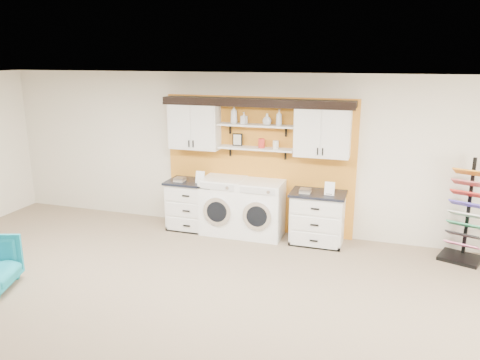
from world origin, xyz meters
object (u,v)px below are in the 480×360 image
(base_cabinet_right, at_px, (317,218))
(sample_rack, at_px, (464,228))
(base_cabinet_left, at_px, (193,205))
(washer, at_px, (224,205))
(dryer, at_px, (262,209))

(base_cabinet_right, height_order, sample_rack, sample_rack)
(base_cabinet_left, bearing_deg, base_cabinet_right, 0.00)
(base_cabinet_left, distance_m, sample_rack, 4.50)
(base_cabinet_left, xyz_separation_m, washer, (0.59, -0.00, 0.05))
(base_cabinet_right, relative_size, washer, 0.91)
(washer, bearing_deg, base_cabinet_right, 0.12)
(base_cabinet_right, height_order, dryer, dryer)
(base_cabinet_left, distance_m, base_cabinet_right, 2.26)
(base_cabinet_right, xyz_separation_m, washer, (-1.67, -0.00, 0.06))
(sample_rack, bearing_deg, base_cabinet_right, -159.71)
(base_cabinet_right, relative_size, dryer, 0.92)
(base_cabinet_left, relative_size, base_cabinet_right, 1.01)
(base_cabinet_left, relative_size, dryer, 0.93)
(washer, xyz_separation_m, sample_rack, (3.92, 0.01, 0.01))
(washer, bearing_deg, dryer, 0.00)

